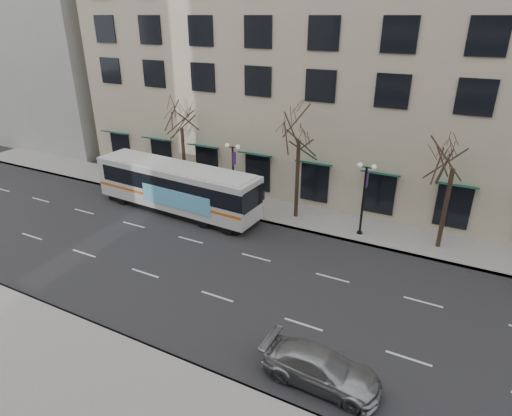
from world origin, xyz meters
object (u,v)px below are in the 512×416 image
Objects in this scene: tree_far_mid at (299,127)px; silver_car at (321,368)px; tree_far_right at (456,154)px; lamp_post_right at (364,196)px; lamp_post_left at (233,173)px; tree_far_left at (181,116)px; city_bus at (177,187)px.

tree_far_mid reaches higher than silver_car.
tree_far_mid is 1.06× the size of tree_far_right.
silver_car is at bearing -81.84° from lamp_post_right.
silver_car is (11.94, -13.53, -2.22)m from lamp_post_left.
tree_far_left reaches higher than city_bus.
tree_far_right is at bearing -10.81° from silver_car.
silver_car is (1.94, -13.53, -2.22)m from lamp_post_right.
tree_far_left reaches higher than silver_car.
tree_far_mid is 1.72× the size of silver_car.
lamp_post_right is at bearing 13.50° from city_bus.
silver_car is (15.45, -11.12, -1.30)m from city_bus.
tree_far_right is 15.40m from lamp_post_left.
tree_far_left is 0.98× the size of tree_far_mid.
city_bus is (-8.51, -3.01, -4.88)m from tree_far_mid.
tree_far_mid is at bearing 27.56° from silver_car.
tree_far_mid is 1.64× the size of lamp_post_left.
tree_far_right is 1.55× the size of lamp_post_left.
lamp_post_right is at bearing -6.83° from tree_far_mid.
tree_far_right reaches higher than lamp_post_left.
lamp_post_left is (5.01, -0.60, -3.75)m from tree_far_left.
lamp_post_right is (10.00, 0.00, 0.00)m from lamp_post_left.
tree_far_left is 15.48m from lamp_post_right.
tree_far_right is 0.58× the size of city_bus.
lamp_post_left is at bearing -6.83° from tree_far_left.
city_bus is (-3.51, -2.41, -0.92)m from lamp_post_left.
tree_far_left is at bearing 119.80° from city_bus.
silver_car is (16.95, -14.13, -5.98)m from tree_far_left.
tree_far_left is 10.00m from tree_far_mid.
city_bus is (-13.51, -2.41, -0.92)m from lamp_post_right.
tree_far_right is 19.26m from city_bus.
city_bus is at bearing 55.64° from silver_car.
city_bus is at bearing -170.76° from tree_far_right.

